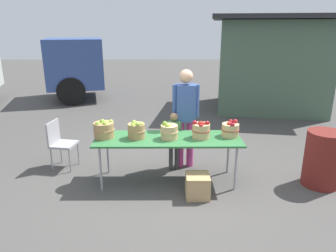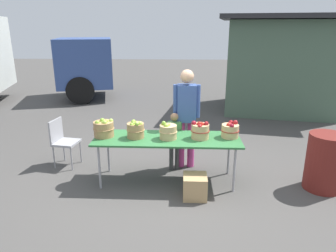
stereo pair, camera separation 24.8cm
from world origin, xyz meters
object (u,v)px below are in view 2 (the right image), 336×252
at_px(child_customer, 174,137).
at_px(apple_basket_red_0, 200,130).
at_px(apple_basket_green_2, 168,131).
at_px(trash_barrel, 325,162).
at_px(apple_basket_red_1, 230,130).
at_px(apple_basket_green_1, 136,130).
at_px(vendor_adult, 187,111).
at_px(market_table, 167,140).
at_px(apple_basket_green_0, 104,128).
at_px(folding_chair, 62,139).
at_px(produce_crate, 195,186).

bearing_deg(child_customer, apple_basket_red_0, 115.04).
height_order(apple_basket_green_2, trash_barrel, apple_basket_green_2).
distance_m(apple_basket_green_2, apple_basket_red_1, 0.98).
xyz_separation_m(apple_basket_green_1, apple_basket_red_1, (1.49, 0.08, -0.01)).
height_order(apple_basket_red_1, vendor_adult, vendor_adult).
bearing_deg(vendor_adult, apple_basket_red_1, 142.16).
bearing_deg(apple_basket_red_1, apple_basket_green_1, -176.79).
relative_size(market_table, trash_barrel, 2.58).
xyz_separation_m(apple_basket_green_0, vendor_adult, (1.32, 0.56, 0.14)).
bearing_deg(folding_chair, produce_crate, -104.12).
xyz_separation_m(apple_basket_green_0, apple_basket_green_1, (0.52, -0.04, -0.00)).
relative_size(apple_basket_red_1, folding_chair, 0.34).
relative_size(child_customer, folding_chair, 1.20).
xyz_separation_m(apple_basket_red_1, produce_crate, (-0.56, -0.57, -0.69)).
xyz_separation_m(folding_chair, produce_crate, (2.34, -1.03, -0.34)).
distance_m(apple_basket_green_2, folding_chair, 2.04).
bearing_deg(apple_basket_green_2, apple_basket_red_0, 4.12).
height_order(market_table, child_customer, child_customer).
bearing_deg(apple_basket_red_0, apple_basket_red_1, 8.66).
bearing_deg(market_table, apple_basket_red_1, 4.28).
height_order(folding_chair, produce_crate, folding_chair).
relative_size(apple_basket_green_1, folding_chair, 0.34).
distance_m(vendor_adult, trash_barrel, 2.32).
height_order(apple_basket_green_1, apple_basket_green_2, apple_basket_green_1).
bearing_deg(apple_basket_green_2, market_table, 112.28).
bearing_deg(apple_basket_red_0, apple_basket_green_2, -175.88).
xyz_separation_m(apple_basket_green_1, vendor_adult, (0.80, 0.59, 0.15)).
xyz_separation_m(child_customer, trash_barrel, (2.33, -0.59, -0.16)).
relative_size(child_customer, trash_barrel, 1.16).
xyz_separation_m(apple_basket_red_0, vendor_adult, (-0.21, 0.58, 0.15)).
relative_size(market_table, apple_basket_green_1, 7.87).
relative_size(trash_barrel, produce_crate, 2.57).
distance_m(child_customer, folding_chair, 2.01).
bearing_deg(apple_basket_green_2, apple_basket_red_1, 6.34).
distance_m(apple_basket_green_1, vendor_adult, 1.01).
distance_m(apple_basket_green_0, apple_basket_red_1, 2.00).
xyz_separation_m(apple_basket_green_2, trash_barrel, (2.42, -0.11, -0.43)).
height_order(apple_basket_green_0, trash_barrel, apple_basket_green_0).
bearing_deg(trash_barrel, apple_basket_green_2, 177.46).
height_order(market_table, folding_chair, folding_chair).
distance_m(apple_basket_green_0, apple_basket_red_0, 1.53).
height_order(apple_basket_green_1, apple_basket_red_1, apple_basket_green_1).
bearing_deg(apple_basket_red_1, apple_basket_green_2, -173.66).
bearing_deg(apple_basket_green_2, child_customer, 79.74).
height_order(apple_basket_green_0, apple_basket_red_0, apple_basket_green_0).
bearing_deg(trash_barrel, produce_crate, -169.85).
bearing_deg(apple_basket_green_1, apple_basket_green_2, -2.83).
xyz_separation_m(folding_chair, trash_barrel, (4.34, -0.68, -0.06)).
distance_m(apple_basket_green_0, trash_barrel, 3.47).
xyz_separation_m(market_table, folding_chair, (-1.91, 0.53, -0.20)).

